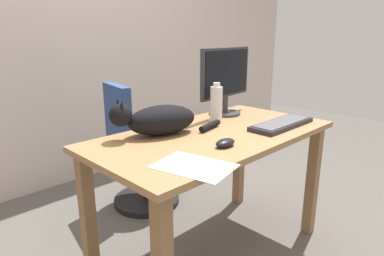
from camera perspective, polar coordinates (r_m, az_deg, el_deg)
ground_plane at (r=2.06m, az=3.51°, el=-20.56°), size 8.00×8.00×0.00m
back_wall at (r=2.92m, az=-20.25°, el=16.37°), size 6.00×0.04×2.60m
desk at (r=1.77m, az=3.84°, el=-4.30°), size 1.32×0.68×0.73m
office_chair at (r=2.42m, az=-9.14°, el=-4.64°), size 0.49×0.48×0.90m
monitor at (r=2.10m, az=5.78°, el=8.38°), size 0.48×0.20×0.41m
keyboard at (r=1.91m, az=15.09°, el=0.68°), size 0.44×0.15×0.03m
cat at (r=1.68m, az=-5.84°, el=1.48°), size 0.59×0.28×0.20m
computer_mouse at (r=1.52m, az=5.71°, el=-2.53°), size 0.11×0.06×0.04m
paper_sheet at (r=1.29m, az=0.36°, el=-6.53°), size 0.27×0.34×0.00m
water_bottle at (r=1.92m, az=4.17°, el=4.12°), size 0.07×0.07×0.23m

